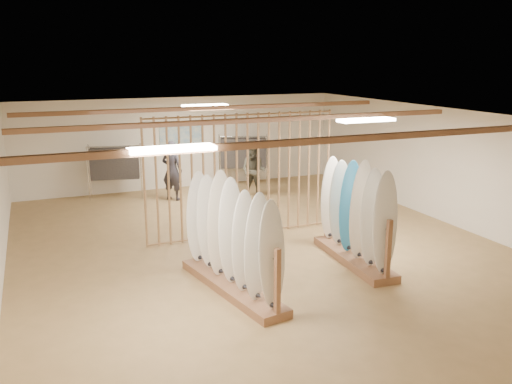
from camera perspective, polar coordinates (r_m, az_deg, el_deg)
name	(u,v)px	position (r m, az deg, el deg)	size (l,w,h in m)	color
floor	(256,246)	(11.81, 0.00, -5.66)	(12.00, 12.00, 0.00)	tan
ceiling	(256,116)	(11.18, 0.00, 7.98)	(12.00, 12.00, 0.00)	#98968F
wall_back	(182,143)	(17.02, -7.80, 5.16)	(12.00, 12.00, 0.00)	white
wall_front	(462,294)	(6.56, 20.86, -10.03)	(12.00, 12.00, 0.00)	white
wall_right	(444,165)	(14.07, 19.19, 2.67)	(12.00, 12.00, 0.00)	white
ceiling_slats	(256,120)	(11.19, 0.00, 7.57)	(9.50, 6.12, 0.10)	#906041
light_panels	(256,119)	(11.19, 0.00, 7.68)	(1.20, 0.35, 0.06)	white
bamboo_partition	(242,175)	(12.14, -1.45, 1.76)	(4.45, 0.05, 2.78)	#A77C51
poster	(182,136)	(16.97, -7.80, 5.82)	(1.40, 0.03, 0.90)	#357BBB
rack_left	(231,254)	(9.38, -2.60, -6.50)	(1.05, 2.91, 2.00)	#906041
rack_right	(355,228)	(10.85, 10.34, -3.80)	(0.72, 2.55, 2.03)	#906041
clothing_rack_a	(115,163)	(16.06, -14.65, 2.92)	(1.43, 0.65, 1.56)	silver
clothing_rack_b	(243,153)	(17.06, -1.34, 4.14)	(1.46, 0.83, 1.63)	silver
shopper_a	(172,167)	(15.53, -8.84, 2.66)	(0.71, 0.48, 1.94)	#29272F
shopper_b	(254,168)	(15.67, -0.26, 2.59)	(0.85, 0.66, 1.75)	#37352A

